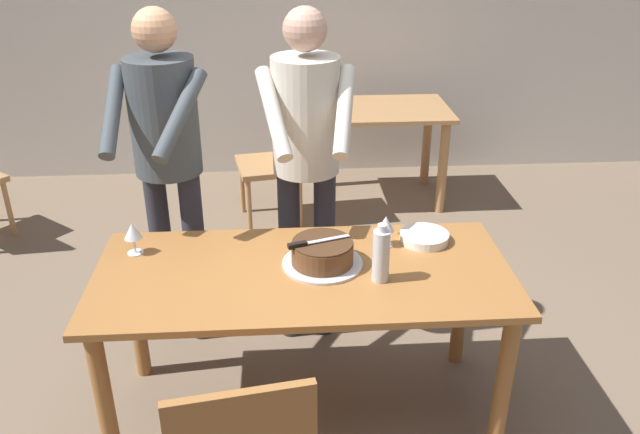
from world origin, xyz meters
The scene contains 13 objects.
ground_plane centered at (0.00, 0.00, 0.00)m, with size 14.00×14.00×0.00m, color #7A6651.
back_wall centered at (0.00, 3.04, 1.35)m, with size 10.00×0.12×2.70m, color silver.
main_dining_table centered at (0.00, 0.00, 0.64)m, with size 1.73×0.79×0.75m.
cake_on_platter centered at (0.08, 0.04, 0.80)m, with size 0.34×0.34×0.11m.
cake_knife centered at (0.01, 0.02, 0.87)m, with size 0.26×0.10×0.02m.
plate_stack centered at (0.56, 0.22, 0.77)m, with size 0.22×0.22×0.04m.
wine_glass_near centered at (-0.72, 0.20, 0.85)m, with size 0.08×0.08×0.14m.
wine_glass_far centered at (0.37, 0.19, 0.85)m, with size 0.08×0.08×0.14m.
water_bottle centered at (0.31, -0.09, 0.86)m, with size 0.07×0.07×0.25m.
person_cutting_cake centered at (0.04, 0.60, 1.08)m, with size 0.47×0.56×1.72m.
person_standing_beside centered at (-0.62, 0.63, 1.08)m, with size 0.47×0.58×1.72m.
background_table centered at (0.69, 2.34, 0.58)m, with size 1.00×0.70×0.74m.
background_chair_0 centered at (-0.08, 2.02, 0.49)m, with size 0.51×0.51×0.90m.
Camera 1 is at (-0.08, -2.30, 2.13)m, focal length 36.20 mm.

